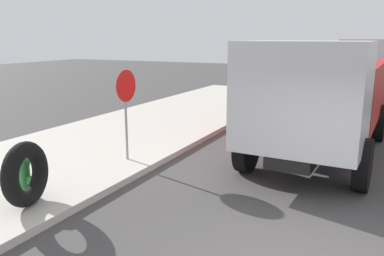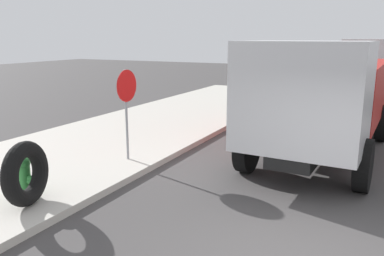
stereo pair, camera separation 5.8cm
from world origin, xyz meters
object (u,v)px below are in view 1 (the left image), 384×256
Objects in this scene: stop_sign at (126,98)px; dump_truck_red at (323,95)px; dump_truck_green at (372,69)px; fire_hydrant at (25,175)px; loose_tire at (26,174)px.

stop_sign is 0.31× the size of dump_truck_red.
dump_truck_red is 10.36m from dump_truck_green.
fire_hydrant is 0.34× the size of stop_sign.
stop_sign is at bearing 0.18° from loose_tire.
dump_truck_red is at bearing 175.92° from dump_truck_green.
dump_truck_green is (15.94, -5.25, 1.07)m from fire_hydrant.
dump_truck_red is 1.01× the size of dump_truck_green.
dump_truck_red is at bearing -34.47° from loose_tire.
dump_truck_red and dump_truck_green have the same top height.
fire_hydrant is at bearing 141.17° from dump_truck_red.
dump_truck_red is (5.94, -4.08, 0.88)m from loose_tire.
dump_truck_red is at bearing -38.83° from fire_hydrant.
stop_sign is at bearing 159.95° from dump_truck_green.
dump_truck_red is (5.61, -4.51, 1.07)m from fire_hydrant.
loose_tire reaches higher than fire_hydrant.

